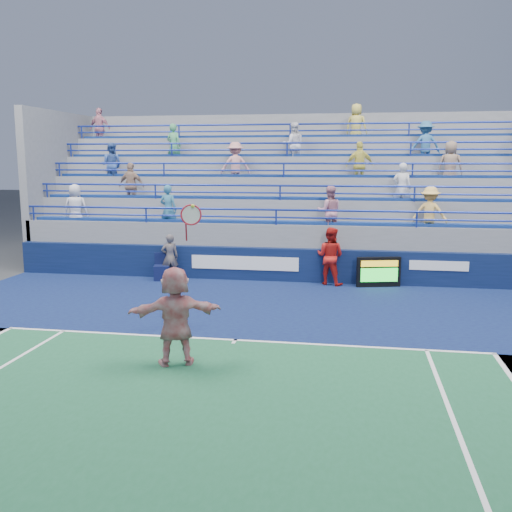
% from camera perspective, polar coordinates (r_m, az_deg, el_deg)
% --- Properties ---
extents(ground, '(120.00, 120.00, 0.00)m').
position_cam_1_polar(ground, '(12.78, -2.08, -8.48)').
color(ground, '#333538').
extents(sponsor_wall, '(18.00, 0.32, 1.10)m').
position_cam_1_polar(sponsor_wall, '(18.87, 1.92, -0.86)').
color(sponsor_wall, '#091636').
rests_on(sponsor_wall, ground).
extents(bleacher_stand, '(18.00, 5.60, 6.13)m').
position_cam_1_polar(bleacher_stand, '(22.44, 3.22, 3.36)').
color(bleacher_stand, slate).
rests_on(bleacher_stand, ground).
extents(serve_speed_board, '(1.38, 0.48, 0.96)m').
position_cam_1_polar(serve_speed_board, '(18.35, 12.16, -1.58)').
color(serve_speed_board, black).
rests_on(serve_speed_board, ground).
extents(judge_chair, '(0.62, 0.63, 0.90)m').
position_cam_1_polar(judge_chair, '(19.27, -9.37, -1.55)').
color(judge_chair, '#0B1238').
rests_on(judge_chair, ground).
extents(tennis_player, '(1.91, 1.19, 3.15)m').
position_cam_1_polar(tennis_player, '(11.19, -8.05, -5.92)').
color(tennis_player, silver).
rests_on(tennis_player, ground).
extents(line_judge, '(0.66, 0.56, 1.55)m').
position_cam_1_polar(line_judge, '(19.20, -8.61, -0.11)').
color(line_judge, '#141C39').
rests_on(line_judge, ground).
extents(ball_girl, '(1.09, 0.97, 1.86)m').
position_cam_1_polar(ball_girl, '(18.37, 7.42, -0.02)').
color(ball_girl, red).
rests_on(ball_girl, ground).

